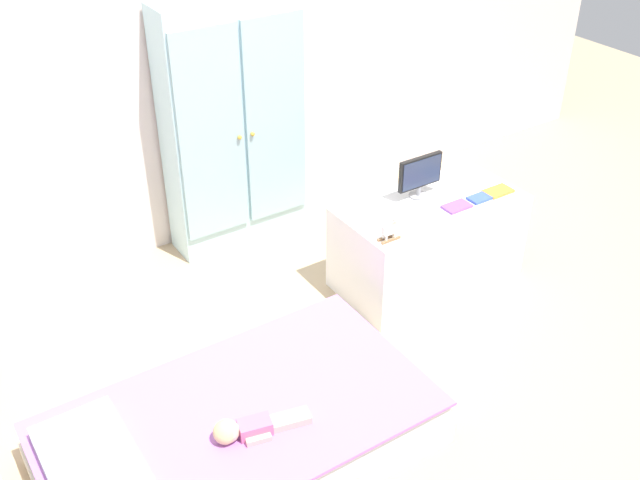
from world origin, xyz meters
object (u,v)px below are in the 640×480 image
object	(u,v)px
doll	(244,429)
tv_monitor	(420,174)
bed	(240,433)
book_purple	(457,206)
wardrobe	(234,126)
rocking_horse_toy	(391,228)
book_orange	(498,191)
tv_stand	(428,241)
book_blue	(480,198)

from	to	relation	value
doll	tv_monitor	xyz separation A→B (m)	(1.47, 0.75, 0.36)
bed	book_purple	xyz separation A→B (m)	(1.52, 0.43, 0.38)
wardrobe	tv_monitor	bearing A→B (deg)	-54.20
bed	rocking_horse_toy	world-z (taller)	rocking_horse_toy
bed	rocking_horse_toy	size ratio (longest dim) A/B	11.81
book_orange	rocking_horse_toy	bearing A→B (deg)	-176.09
tv_monitor	bed	bearing A→B (deg)	-156.14
tv_stand	rocking_horse_toy	size ratio (longest dim) A/B	7.47
book_blue	rocking_horse_toy	bearing A→B (deg)	-175.27
doll	book_orange	xyz separation A→B (m)	(1.85, 0.55, 0.23)
book_purple	book_orange	xyz separation A→B (m)	(0.29, 0.00, 0.00)
wardrobe	book_purple	size ratio (longest dim) A/B	9.71
bed	tv_stand	bearing A→B (deg)	20.67
tv_stand	tv_monitor	bearing A→B (deg)	101.19
tv_monitor	book_blue	xyz separation A→B (m)	(0.25, -0.20, -0.13)
tv_monitor	doll	bearing A→B (deg)	-152.87
doll	book_blue	world-z (taller)	book_blue
bed	doll	bearing A→B (deg)	-107.29
wardrobe	book_orange	bearing A→B (deg)	-46.62
wardrobe	book_purple	world-z (taller)	wardrobe
rocking_horse_toy	book_orange	bearing A→B (deg)	3.91
tv_monitor	rocking_horse_toy	world-z (taller)	tv_monitor
bed	rocking_horse_toy	distance (m)	1.20
bed	doll	world-z (taller)	doll
rocking_horse_toy	book_blue	world-z (taller)	rocking_horse_toy
rocking_horse_toy	book_orange	world-z (taller)	rocking_horse_toy
book_purple	book_blue	xyz separation A→B (m)	(0.16, 0.00, 0.00)
wardrobe	book_blue	bearing A→B (deg)	-50.63
tv_monitor	wardrobe	bearing A→B (deg)	125.80
tv_stand	book_orange	bearing A→B (deg)	-17.19
tv_stand	tv_monitor	distance (m)	0.39
bed	rocking_horse_toy	xyz separation A→B (m)	(1.05, 0.38, 0.44)
doll	tv_stand	distance (m)	1.63
book_purple	wardrobe	bearing A→B (deg)	123.89
book_purple	book_orange	distance (m)	0.29
book_purple	book_blue	distance (m)	0.16
book_orange	bed	bearing A→B (deg)	-166.61
bed	book_purple	bearing A→B (deg)	15.86
book_purple	tv_stand	bearing A→B (deg)	123.12
book_blue	wardrobe	bearing A→B (deg)	129.37
doll	book_orange	bearing A→B (deg)	16.58
book_purple	book_blue	bearing A→B (deg)	0.00
bed	tv_monitor	world-z (taller)	tv_monitor
bed	book_orange	bearing A→B (deg)	13.39
tv_monitor	book_blue	size ratio (longest dim) A/B	2.18
book_orange	tv_stand	bearing A→B (deg)	162.81
doll	book_purple	size ratio (longest dim) A/B	2.63
tv_monitor	rocking_horse_toy	size ratio (longest dim) A/B	2.00
doll	tv_monitor	size ratio (longest dim) A/B	1.46
book_blue	tv_stand	bearing A→B (deg)	154.07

